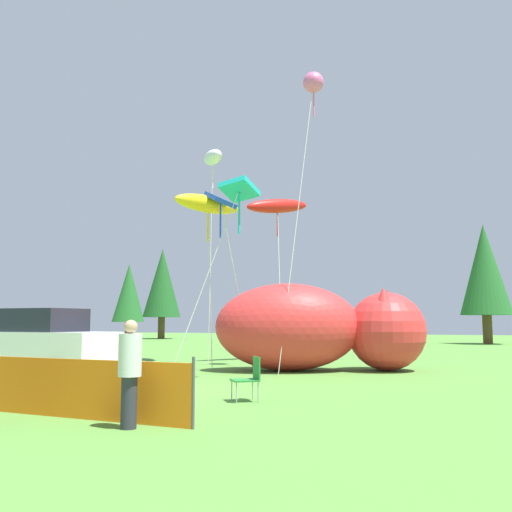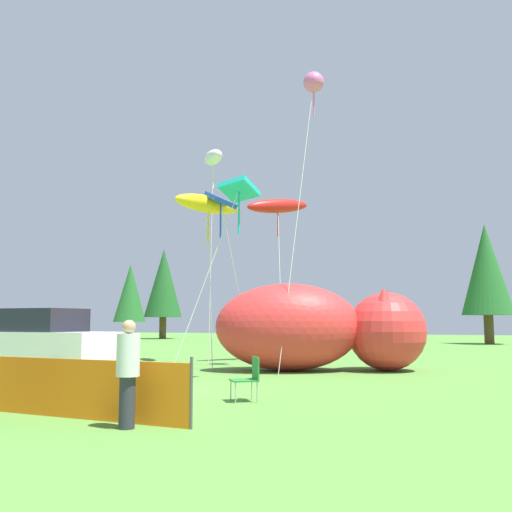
{
  "view_description": "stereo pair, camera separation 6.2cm",
  "coord_description": "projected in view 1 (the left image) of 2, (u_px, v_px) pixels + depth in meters",
  "views": [
    {
      "loc": [
        7.36,
        -12.05,
        1.68
      ],
      "look_at": [
        1.42,
        4.94,
        3.72
      ],
      "focal_mm": 40.0,
      "sensor_mm": 36.0,
      "label": 1
    },
    {
      "loc": [
        7.42,
        -12.03,
        1.68
      ],
      "look_at": [
        1.42,
        4.94,
        3.72
      ],
      "focal_mm": 40.0,
      "sensor_mm": 36.0,
      "label": 2
    }
  ],
  "objects": [
    {
      "name": "inflatable_cat",
      "position": [
        315.0,
        330.0,
        19.25
      ],
      "size": [
        7.27,
        4.7,
        2.94
      ],
      "rotation": [
        0.0,
        0.0,
        0.35
      ],
      "color": "red",
      "rests_on": "ground"
    },
    {
      "name": "folding_chair",
      "position": [
        250.0,
        376.0,
        11.98
      ],
      "size": [
        0.75,
        0.75,
        0.92
      ],
      "rotation": [
        0.0,
        0.0,
        -2.55
      ],
      "color": "#267F33",
      "rests_on": "ground"
    },
    {
      "name": "horizon_tree_mid",
      "position": [
        162.0,
        283.0,
        53.6
      ],
      "size": [
        3.53,
        3.53,
        8.43
      ],
      "color": "brown",
      "rests_on": "ground"
    },
    {
      "name": "kite_pink_octopus",
      "position": [
        313.0,
        84.0,
        21.01
      ],
      "size": [
        0.99,
        3.03,
        10.82
      ],
      "color": "silver",
      "rests_on": "ground"
    },
    {
      "name": "kite_white_ghost",
      "position": [
        213.0,
        158.0,
        23.64
      ],
      "size": [
        1.82,
        2.16,
        8.9
      ],
      "color": "silver",
      "rests_on": "ground"
    },
    {
      "name": "ground_plane",
      "position": [
        131.0,
        392.0,
        13.53
      ],
      "size": [
        120.0,
        120.0,
        0.0
      ],
      "primitive_type": "plane",
      "color": "#548C38"
    },
    {
      "name": "kite_teal_diamond",
      "position": [
        238.0,
        192.0,
        16.44
      ],
      "size": [
        2.25,
        1.5,
        5.75
      ],
      "color": "silver",
      "rests_on": "ground"
    },
    {
      "name": "horizon_tree_west",
      "position": [
        485.0,
        270.0,
        41.61
      ],
      "size": [
        3.67,
        3.67,
        8.76
      ],
      "color": "brown",
      "rests_on": "ground"
    },
    {
      "name": "kite_blue_box",
      "position": [
        221.0,
        203.0,
        19.38
      ],
      "size": [
        1.21,
        2.63,
        6.1
      ],
      "color": "silver",
      "rests_on": "ground"
    },
    {
      "name": "parked_car",
      "position": [
        43.0,
        345.0,
        16.32
      ],
      "size": [
        4.35,
        2.21,
        2.02
      ],
      "rotation": [
        0.0,
        0.0,
        -0.08
      ],
      "color": "white",
      "rests_on": "ground"
    },
    {
      "name": "spectator_in_grey_shirt",
      "position": [
        130.0,
        369.0,
        8.99
      ],
      "size": [
        0.37,
        0.37,
        1.69
      ],
      "color": "#2D2D38",
      "rests_on": "ground"
    },
    {
      "name": "kite_red_lizard",
      "position": [
        277.0,
        206.0,
        24.01
      ],
      "size": [
        2.4,
        3.8,
        7.07
      ],
      "color": "silver",
      "rests_on": "ground"
    },
    {
      "name": "safety_fence",
      "position": [
        44.0,
        387.0,
        10.19
      ],
      "size": [
        6.2,
        0.63,
        1.11
      ],
      "rotation": [
        0.0,
        0.0,
        -0.09
      ],
      "color": "orange",
      "rests_on": "ground"
    },
    {
      "name": "kite_yellow_hero",
      "position": [
        208.0,
        205.0,
        19.61
      ],
      "size": [
        1.79,
        2.99,
        6.05
      ],
      "color": "silver",
      "rests_on": "ground"
    },
    {
      "name": "horizon_tree_east",
      "position": [
        129.0,
        293.0,
        49.19
      ],
      "size": [
        2.76,
        2.76,
        6.58
      ],
      "color": "brown",
      "rests_on": "ground"
    }
  ]
}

